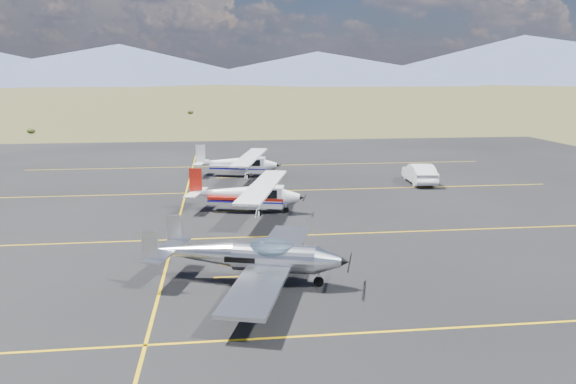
# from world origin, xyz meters

# --- Properties ---
(ground) EXTENTS (1600.00, 1600.00, 0.00)m
(ground) POSITION_xyz_m (0.00, 0.00, 0.00)
(ground) COLOR #383D1C
(ground) RESTS_ON ground
(apron) EXTENTS (72.00, 72.00, 0.02)m
(apron) POSITION_xyz_m (0.00, 7.00, 0.00)
(apron) COLOR black
(apron) RESTS_ON ground
(aircraft_low_wing) EXTENTS (7.60, 10.32, 2.25)m
(aircraft_low_wing) POSITION_xyz_m (-2.48, -4.21, 1.08)
(aircraft_low_wing) COLOR silver
(aircraft_low_wing) RESTS_ON apron
(aircraft_cessna) EXTENTS (6.54, 9.95, 2.52)m
(aircraft_cessna) POSITION_xyz_m (-2.13, 7.29, 1.12)
(aircraft_cessna) COLOR white
(aircraft_cessna) RESTS_ON apron
(aircraft_plain) EXTENTS (6.25, 9.77, 2.47)m
(aircraft_plain) POSITION_xyz_m (-2.23, 18.98, 1.10)
(aircraft_plain) COLOR white
(aircraft_plain) RESTS_ON apron
(sedan) EXTENTS (1.91, 4.63, 1.49)m
(sedan) POSITION_xyz_m (11.03, 14.48, 0.76)
(sedan) COLOR white
(sedan) RESTS_ON apron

